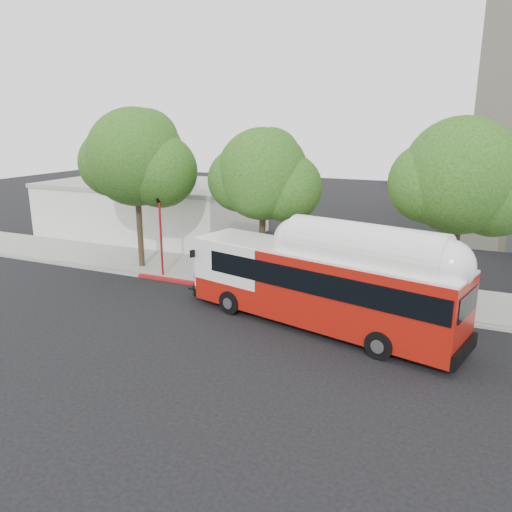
{
  "coord_description": "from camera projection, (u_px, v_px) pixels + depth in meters",
  "views": [
    {
      "loc": [
        9.73,
        -19.07,
        8.9
      ],
      "look_at": [
        -0.06,
        3.0,
        2.36
      ],
      "focal_mm": 35.0,
      "sensor_mm": 36.0,
      "label": 1
    }
  ],
  "objects": [
    {
      "name": "sidewalk",
      "position": [
        282.0,
        280.0,
        28.67
      ],
      "size": [
        60.0,
        5.0,
        0.15
      ],
      "primitive_type": "cube",
      "color": "gray",
      "rests_on": "ground"
    },
    {
      "name": "street_tree_left",
      "position": [
        143.0,
        161.0,
        29.47
      ],
      "size": [
        6.67,
        5.8,
        9.74
      ],
      "color": "#2D2116",
      "rests_on": "ground"
    },
    {
      "name": "street_tree_mid",
      "position": [
        270.0,
        178.0,
        26.99
      ],
      "size": [
        5.75,
        5.0,
        8.62
      ],
      "color": "#2D2116",
      "rests_on": "ground"
    },
    {
      "name": "street_tree_right",
      "position": [
        471.0,
        181.0,
        22.8
      ],
      "size": [
        6.21,
        5.4,
        9.18
      ],
      "color": "#2D2116",
      "rests_on": "ground"
    },
    {
      "name": "low_commercial_bldg",
      "position": [
        153.0,
        208.0,
        40.23
      ],
      "size": [
        16.2,
        10.2,
        4.25
      ],
      "color": "silver",
      "rests_on": "ground"
    },
    {
      "name": "transit_bus",
      "position": [
        320.0,
        287.0,
        21.85
      ],
      "size": [
        13.63,
        5.68,
        3.98
      ],
      "rotation": [
        0.0,
        0.0,
        -0.25
      ],
      "color": "#9F130B",
      "rests_on": "ground"
    },
    {
      "name": "ground",
      "position": [
        231.0,
        321.0,
        22.96
      ],
      "size": [
        120.0,
        120.0,
        0.0
      ],
      "primitive_type": "plane",
      "color": "black",
      "rests_on": "ground"
    },
    {
      "name": "curb_strip",
      "position": [
        264.0,
        294.0,
        26.38
      ],
      "size": [
        60.0,
        0.3,
        0.15
      ],
      "primitive_type": "cube",
      "color": "gray",
      "rests_on": "ground"
    },
    {
      "name": "red_curb_segment",
      "position": [
        214.0,
        286.0,
        27.55
      ],
      "size": [
        10.0,
        0.32,
        0.16
      ],
      "primitive_type": "cube",
      "color": "#9F1115",
      "rests_on": "ground"
    },
    {
      "name": "signal_pole",
      "position": [
        161.0,
        237.0,
        28.77
      ],
      "size": [
        0.13,
        0.45,
        4.72
      ],
      "color": "#A7111B",
      "rests_on": "ground"
    }
  ]
}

